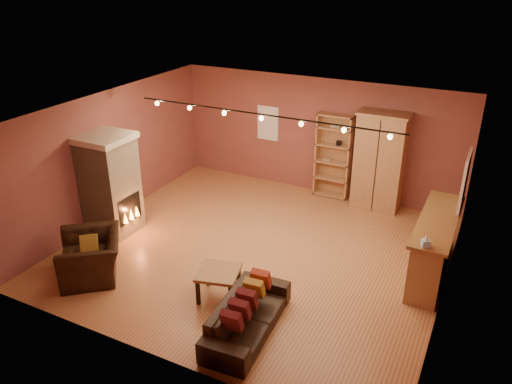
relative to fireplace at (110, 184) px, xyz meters
The scene contains 16 objects.
floor 3.28m from the fireplace, 11.16° to the left, with size 7.00×7.00×0.00m, color #9B5E37.
ceiling 3.55m from the fireplace, 11.16° to the left, with size 7.00×7.00×0.00m, color brown.
back_wall 4.92m from the fireplace, 51.69° to the left, with size 7.00×0.02×2.80m, color brown.
left_wall 0.83m from the fireplace, 127.41° to the left, with size 0.02×6.50×2.80m, color brown.
right_wall 6.58m from the fireplace, ahead, with size 0.02×6.50×2.80m, color brown.
fireplace is the anchor object (origin of this frame).
back_window 4.24m from the fireplace, 65.55° to the left, with size 0.56×0.04×0.86m, color white.
bookcase 5.14m from the fireplace, 46.74° to the left, with size 0.84×0.32×2.04m.
armoire 5.85m from the fireplace, 37.53° to the left, with size 1.11×0.64×2.26m.
bar_counter 6.40m from the fireplace, 11.86° to the left, with size 0.63×2.37×1.13m.
tissue_box 6.20m from the fireplace, ahead, with size 0.15×0.15×0.21m.
right_window 6.84m from the fireplace, 17.08° to the left, with size 0.05×0.90×1.00m, color white.
loveseat 4.33m from the fireplace, 21.53° to the right, with size 0.70×1.97×0.79m.
armchair 1.76m from the fireplace, 62.59° to the right, with size 1.37×1.42×1.05m.
coffee_table 3.36m from the fireplace, 17.86° to the right, with size 0.82×0.82×0.51m.
track_rail 3.54m from the fireplace, 14.74° to the left, with size 5.20×0.09×0.13m.
Camera 1 is at (3.81, -7.57, 5.20)m, focal length 35.00 mm.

